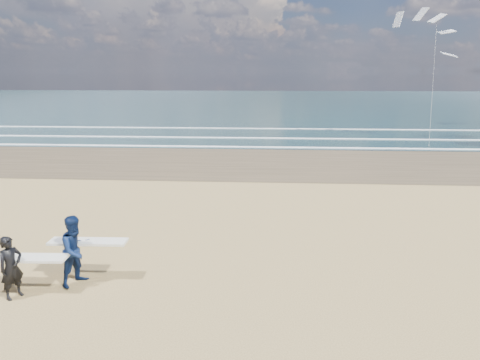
{
  "coord_description": "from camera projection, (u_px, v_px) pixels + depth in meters",
  "views": [
    {
      "loc": [
        5.1,
        -10.26,
        5.82
      ],
      "look_at": [
        4.07,
        6.0,
        1.66
      ],
      "focal_mm": 32.0,
      "sensor_mm": 36.0,
      "label": 1
    }
  ],
  "objects": [
    {
      "name": "surfer_near",
      "position": [
        13.0,
        266.0,
        11.19
      ],
      "size": [
        2.22,
        1.02,
        1.71
      ],
      "color": "black",
      "rests_on": "ground"
    },
    {
      "name": "ocean",
      "position": [
        347.0,
        103.0,
        80.06
      ],
      "size": [
        220.0,
        100.0,
        0.02
      ],
      "primitive_type": "cube",
      "color": "#173234",
      "rests_on": "ground"
    },
    {
      "name": "foam_breakers",
      "position": [
        436.0,
        139.0,
        37.6
      ],
      "size": [
        220.0,
        11.7,
        0.05
      ],
      "color": "white",
      "rests_on": "ground"
    },
    {
      "name": "kite_1",
      "position": [
        434.0,
        64.0,
        34.99
      ],
      "size": [
        6.26,
        4.79,
        11.3
      ],
      "color": "slate",
      "rests_on": "ground"
    },
    {
      "name": "surfer_far",
      "position": [
        77.0,
        250.0,
        11.88
      ],
      "size": [
        2.21,
        1.25,
        2.0
      ],
      "color": "#0C1C43",
      "rests_on": "ground"
    }
  ]
}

